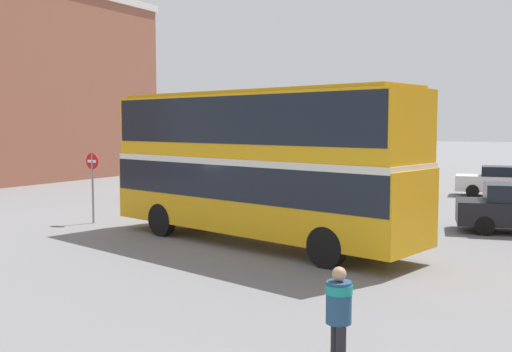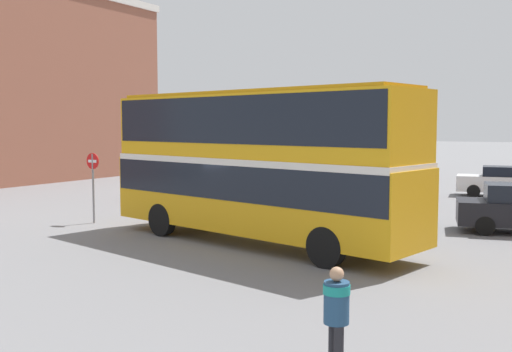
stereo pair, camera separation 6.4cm
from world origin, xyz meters
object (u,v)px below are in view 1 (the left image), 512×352
parked_car_kerb_far (175,185)px  parked_car_side_street (503,181)px  pedestrian_foreground (339,309)px  no_entry_sign (93,177)px  double_decker_bus (256,157)px

parked_car_kerb_far → parked_car_side_street: 16.65m
parked_car_kerb_far → pedestrian_foreground: bearing=-59.8°
parked_car_kerb_far → no_entry_sign: size_ratio=1.64×
double_decker_bus → no_entry_sign: size_ratio=4.18×
double_decker_bus → parked_car_side_street: size_ratio=2.34×
parked_car_side_street → no_entry_sign: no_entry_sign is taller
double_decker_bus → parked_car_kerb_far: (-8.85, 7.38, -1.95)m
pedestrian_foreground → parked_car_kerb_far: pedestrian_foreground is taller
pedestrian_foreground → parked_car_side_street: (-1.13, 24.72, -0.20)m
double_decker_bus → parked_car_kerb_far: double_decker_bus is taller
pedestrian_foreground → parked_car_kerb_far: 21.23m
parked_car_kerb_far → double_decker_bus: bearing=-53.9°
parked_car_side_street → double_decker_bus: bearing=64.8°
parked_car_side_street → parked_car_kerb_far: bearing=25.5°
no_entry_sign → double_decker_bus: bearing=-2.6°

